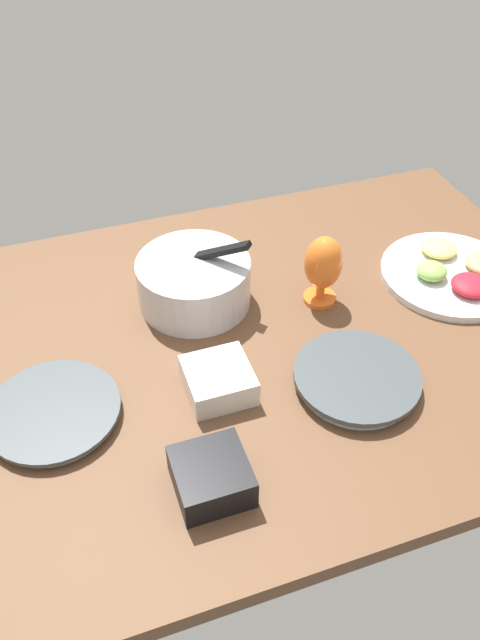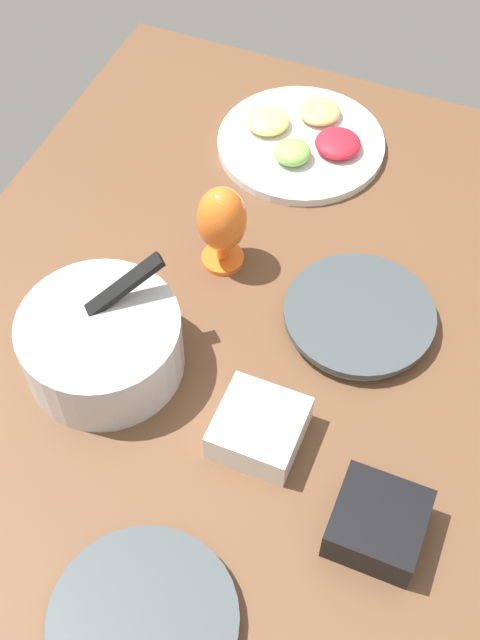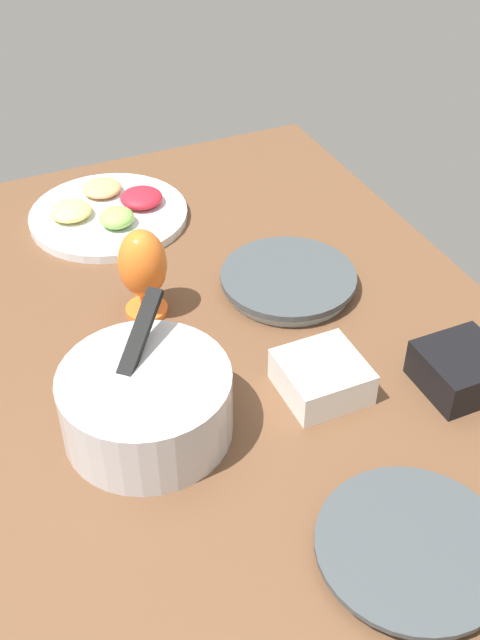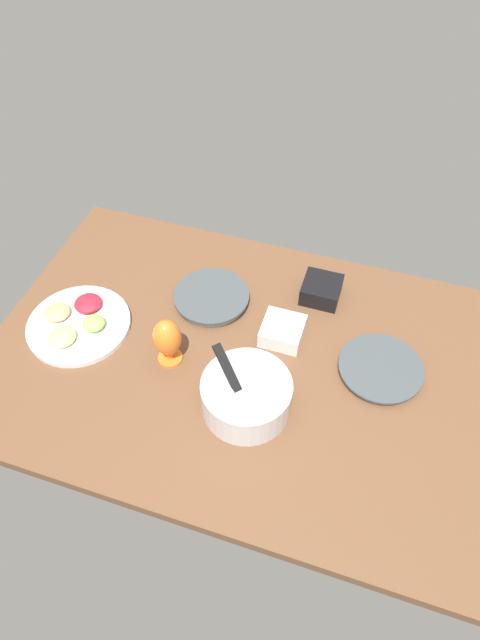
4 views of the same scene
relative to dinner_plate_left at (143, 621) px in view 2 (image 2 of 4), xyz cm
name	(u,v)px [view 2 (image 2 of 4)]	position (x,y,z in cm)	size (l,w,h in cm)	color
ground_plane	(208,381)	(38.59, 7.85, -3.25)	(160.00, 104.00, 4.00)	brown
dinner_plate_left	(143,621)	(0.00, 0.00, 0.00)	(25.24, 25.24, 2.41)	silver
dinner_plate_right	(359,317)	(57.53, -11.22, 0.38)	(25.04, 25.04, 3.15)	silver
mixing_bowl	(102,342)	(34.45, 23.77, 4.72)	(25.26, 25.26, 17.64)	silver
fruit_platter	(302,140)	(94.31, 12.06, 0.35)	(32.76, 32.76, 5.39)	silver
hurricane_glass_orange	(222,222)	(61.46, 14.93, 8.56)	(8.46, 8.46, 16.91)	orange
square_bowl_black	(378,522)	(23.56, -24.45, 2.36)	(12.42, 12.42, 6.50)	black
square_bowl_white	(259,427)	(31.32, -3.83, 1.98)	(12.61, 12.61, 5.81)	white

